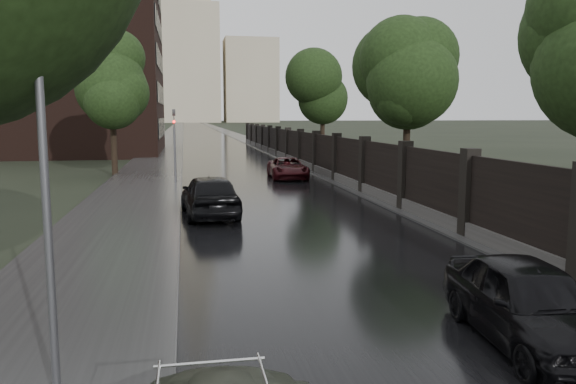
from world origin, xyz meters
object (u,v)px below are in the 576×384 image
(car_right_near, at_px, (530,303))
(car_right_far, at_px, (288,168))
(tree_left_far, at_px, (112,89))
(traffic_light, at_px, (174,140))
(tree_right_b, at_px, (408,90))
(lamp_post, at_px, (46,201))
(hatchback_left, at_px, (210,195))
(tree_right_c, at_px, (323,100))

(car_right_near, xyz_separation_m, car_right_far, (0.52, 24.30, -0.07))
(tree_left_far, distance_m, traffic_light, 6.84)
(tree_right_b, bearing_deg, lamp_post, -122.18)
(tree_left_far, bearing_deg, car_right_near, -70.84)
(tree_right_b, bearing_deg, car_right_near, -106.73)
(tree_left_far, relative_size, car_right_near, 1.81)
(tree_right_b, distance_m, hatchback_left, 13.25)
(tree_right_b, bearing_deg, traffic_light, 165.76)
(tree_left_far, distance_m, hatchback_left, 16.50)
(tree_right_b, xyz_separation_m, hatchback_left, (-10.42, -7.06, -4.16))
(tree_left_far, bearing_deg, tree_right_c, 32.83)
(tree_left_far, height_order, tree_right_b, tree_left_far)
(lamp_post, xyz_separation_m, car_right_far, (7.52, 25.17, -2.05))
(tree_left_far, relative_size, lamp_post, 1.45)
(traffic_light, height_order, hatchback_left, traffic_light)
(hatchback_left, bearing_deg, traffic_light, -86.31)
(tree_right_c, xyz_separation_m, lamp_post, (-12.90, -38.50, -2.28))
(tree_left_far, distance_m, tree_right_b, 17.45)
(tree_right_c, xyz_separation_m, traffic_light, (-11.80, -15.01, -2.55))
(tree_left_far, relative_size, tree_right_c, 1.05)
(tree_right_c, distance_m, lamp_post, 40.67)
(tree_right_b, height_order, lamp_post, tree_right_b)
(car_right_near, bearing_deg, hatchback_left, 115.07)
(traffic_light, height_order, car_right_near, traffic_light)
(tree_right_b, xyz_separation_m, lamp_post, (-12.90, -20.50, -2.28))
(lamp_post, bearing_deg, hatchback_left, 79.54)
(tree_right_c, bearing_deg, tree_left_far, -147.17)
(lamp_post, relative_size, traffic_light, 1.28)
(car_right_far, bearing_deg, car_right_near, -89.01)
(hatchback_left, bearing_deg, car_right_near, 105.62)
(lamp_post, xyz_separation_m, hatchback_left, (2.48, 13.44, -1.88))
(hatchback_left, height_order, car_right_far, hatchback_left)
(tree_right_b, height_order, car_right_near, tree_right_b)
(tree_right_b, bearing_deg, tree_right_c, 90.00)
(hatchback_left, distance_m, car_right_near, 13.36)
(car_right_far, bearing_deg, traffic_light, -163.19)
(tree_left_far, height_order, car_right_far, tree_left_far)
(lamp_post, height_order, traffic_light, lamp_post)
(traffic_light, relative_size, car_right_far, 0.89)
(tree_right_c, height_order, hatchback_left, tree_right_c)
(tree_left_far, bearing_deg, hatchback_left, -71.35)
(tree_right_c, distance_m, car_right_far, 15.02)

